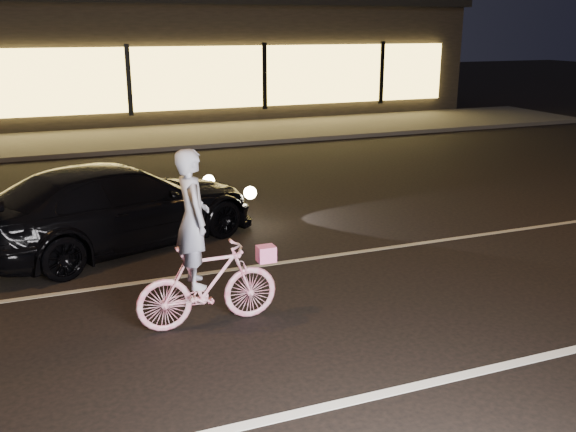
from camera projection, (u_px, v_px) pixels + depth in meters
name	position (u px, v px, depth m)	size (l,w,h in m)	color
ground	(329.00, 323.00, 7.26)	(90.00, 90.00, 0.00)	black
lane_stripe_near	(398.00, 390.00, 5.92)	(60.00, 0.12, 0.01)	silver
lane_stripe_far	(269.00, 264.00, 9.04)	(60.00, 0.10, 0.01)	gray
sidewalk	(141.00, 138.00, 18.83)	(30.00, 4.00, 0.12)	#383533
storefront	(111.00, 56.00, 23.55)	(25.40, 8.42, 4.20)	black
cyclist	(204.00, 265.00, 7.02)	(1.60, 0.55, 2.02)	#DD2B60
sedan	(119.00, 206.00, 9.65)	(4.71, 3.23, 1.27)	black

